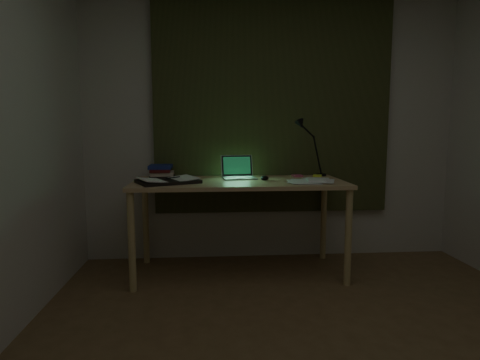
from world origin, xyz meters
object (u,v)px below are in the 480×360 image
object	(u,v)px
desk	(239,227)
loose_papers	(310,180)
open_textbook	(168,181)
desk_lamp	(322,149)
laptop	(239,167)
book_stack	(161,171)

from	to	relation	value
desk	loose_papers	bearing A→B (deg)	-9.57
loose_papers	open_textbook	bearing A→B (deg)	-179.73
desk	desk_lamp	world-z (taller)	desk_lamp
desk	laptop	bearing A→B (deg)	83.27
desk_lamp	loose_papers	bearing A→B (deg)	-123.51
book_stack	desk_lamp	distance (m)	1.47
open_textbook	loose_papers	world-z (taller)	open_textbook
loose_papers	desk_lamp	world-z (taller)	desk_lamp
desk	open_textbook	size ratio (longest dim) A/B	3.82
desk	book_stack	bearing A→B (deg)	162.26
book_stack	open_textbook	bearing A→B (deg)	-74.56
desk	open_textbook	xyz separation A→B (m)	(-0.58, -0.10, 0.42)
book_stack	loose_papers	world-z (taller)	book_stack
open_textbook	book_stack	bearing A→B (deg)	80.66
open_textbook	loose_papers	bearing A→B (deg)	-24.51
open_textbook	loose_papers	distance (m)	1.16
open_textbook	book_stack	distance (m)	0.33
desk	loose_papers	size ratio (longest dim) A/B	5.20
open_textbook	book_stack	size ratio (longest dim) A/B	2.00
laptop	open_textbook	size ratio (longest dim) A/B	0.69
laptop	open_textbook	xyz separation A→B (m)	(-0.59, -0.22, -0.08)
laptop	desk_lamp	bearing A→B (deg)	6.73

